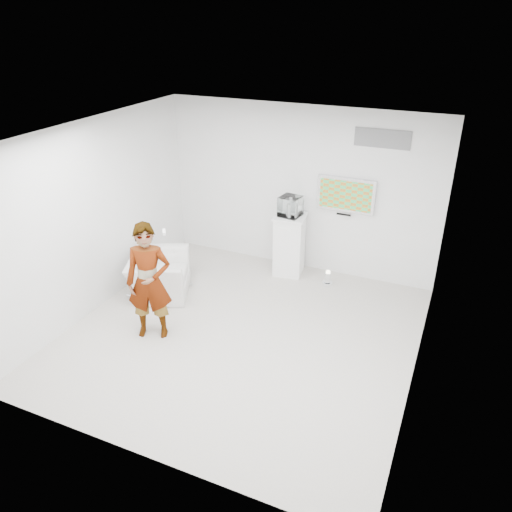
% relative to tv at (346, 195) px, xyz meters
% --- Properties ---
extents(room, '(5.01, 5.01, 3.00)m').
position_rel_tv_xyz_m(room, '(-0.85, -2.45, -0.05)').
color(room, '#BBB5AB').
rests_on(room, ground).
extents(tv, '(1.00, 0.08, 0.60)m').
position_rel_tv_xyz_m(tv, '(0.00, 0.00, 0.00)').
color(tv, silver).
rests_on(tv, room).
extents(logo_decal, '(0.90, 0.02, 0.30)m').
position_rel_tv_xyz_m(logo_decal, '(0.50, 0.04, 1.00)').
color(logo_decal, slate).
rests_on(logo_decal, room).
extents(person, '(0.77, 0.65, 1.79)m').
position_rel_tv_xyz_m(person, '(-2.07, -2.96, -0.65)').
color(person, silver).
rests_on(person, room).
extents(armchair, '(1.29, 1.36, 0.70)m').
position_rel_tv_xyz_m(armchair, '(-2.66, -1.90, -1.20)').
color(armchair, silver).
rests_on(armchair, room).
extents(pedestal, '(0.62, 0.62, 1.13)m').
position_rel_tv_xyz_m(pedestal, '(-0.89, -0.31, -0.98)').
color(pedestal, white).
rests_on(pedestal, room).
extents(floor_uplight, '(0.21, 0.21, 0.28)m').
position_rel_tv_xyz_m(floor_uplight, '(-0.09, -0.49, -1.41)').
color(floor_uplight, white).
rests_on(floor_uplight, room).
extents(vitrine, '(0.39, 0.39, 0.35)m').
position_rel_tv_xyz_m(vitrine, '(-0.89, -0.31, -0.24)').
color(vitrine, white).
rests_on(vitrine, pedestal).
extents(console, '(0.10, 0.18, 0.23)m').
position_rel_tv_xyz_m(console, '(-0.89, -0.31, -0.30)').
color(console, white).
rests_on(console, pedestal).
extents(wii_remote, '(0.12, 0.15, 0.04)m').
position_rel_tv_xyz_m(wii_remote, '(-1.90, -2.72, 0.06)').
color(wii_remote, white).
rests_on(wii_remote, person).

